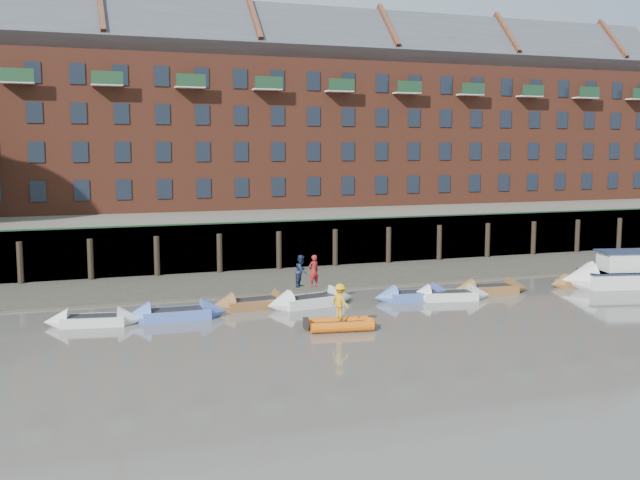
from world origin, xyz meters
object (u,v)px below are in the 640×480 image
rowboat_3 (311,301)px  person_rib_crew (340,301)px  rowboat_1 (176,314)px  rowboat_0 (94,320)px  rib_tender (343,324)px  rowboat_6 (491,289)px  rowboat_5 (449,295)px  rowboat_7 (579,282)px  person_rower_b (301,271)px  person_rower_a (314,271)px  motor_launch (609,275)px  rowboat_4 (414,295)px  rowboat_2 (254,303)px

rowboat_3 → person_rib_crew: bearing=-105.1°
rowboat_1 → rowboat_3: (7.04, 0.73, 0.00)m
rowboat_0 → rib_tender: (10.53, -4.62, 0.01)m
rowboat_3 → rowboat_6: rowboat_3 is taller
rowboat_5 → rowboat_7: bearing=17.9°
rowboat_5 → person_rower_b: 8.21m
rowboat_1 → person_rower_a: size_ratio=2.94×
motor_launch → person_rower_b: person_rower_b is taller
person_rower_a → person_rib_crew: 5.26m
rowboat_7 → person_rower_b: person_rower_b is taller
rowboat_3 → rowboat_6: (10.64, -0.17, -0.02)m
rowboat_1 → rowboat_3: rowboat_3 is taller
person_rower_b → rowboat_4: bearing=-56.9°
rowboat_7 → motor_launch: (1.36, -0.92, 0.49)m
rowboat_1 → rowboat_6: size_ratio=1.06×
rowboat_0 → rowboat_4: size_ratio=0.99×
rowboat_5 → rib_tender: 8.88m
rowboat_2 → motor_launch: 21.10m
rowboat_6 → motor_launch: motor_launch is taller
motor_launch → person_rower_a: bearing=9.7°
motor_launch → person_rower_a: (-18.00, 0.97, 1.11)m
rowboat_4 → person_rower_a: 5.82m
rowboat_1 → rowboat_5: rowboat_1 is taller
rowboat_7 → rowboat_6: bearing=-179.4°
rowboat_0 → rowboat_3: bearing=13.6°
rowboat_0 → rowboat_7: size_ratio=1.13×
rowboat_0 → rowboat_3: size_ratio=0.88×
rowboat_6 → rowboat_7: 6.17m
rowboat_1 → rowboat_6: (17.68, 0.55, -0.02)m
person_rib_crew → rowboat_0: bearing=45.7°
rowboat_1 → rowboat_2: rowboat_1 is taller
rowboat_3 → rowboat_7: rowboat_3 is taller
rowboat_3 → rowboat_6: size_ratio=1.12×
rowboat_3 → rib_tender: size_ratio=1.63×
motor_launch → rowboat_7: bearing=-21.2°
rowboat_1 → rowboat_7: (23.84, 0.68, -0.04)m
rowboat_6 → person_rower_b: size_ratio=2.77×
person_rower_a → rib_tender: bearing=66.9°
rowboat_0 → rowboat_5: 18.33m
rowboat_4 → rowboat_6: rowboat_4 is taller
rowboat_0 → rowboat_4: (16.56, 0.22, 0.01)m
motor_launch → person_rib_crew: (-18.54, -4.24, 0.59)m
rowboat_2 → rowboat_3: size_ratio=0.92×
rowboat_5 → rowboat_3: bearing=-175.8°
rowboat_1 → rowboat_4: (12.80, 0.31, -0.02)m
rowboat_1 → person_rower_b: bearing=8.9°
rowboat_2 → person_rower_b: bearing=-10.9°
person_rib_crew → rowboat_4: bearing=-72.7°
person_rower_b → rowboat_0: bearing=134.0°
rowboat_3 → person_rower_b: person_rower_b is taller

